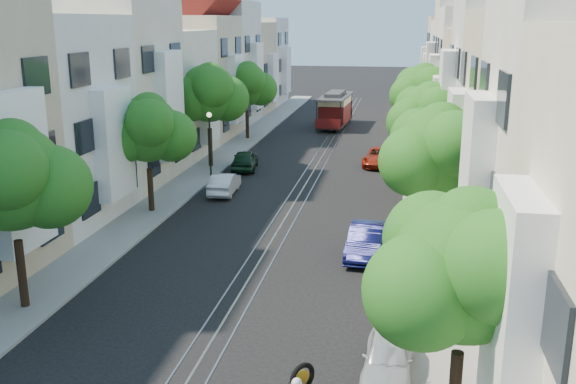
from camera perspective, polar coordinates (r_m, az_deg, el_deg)
The scene contains 25 objects.
ground at distance 46.44m, azimuth 2.76°, elevation 2.68°, with size 200.00×200.00×0.00m, color black.
sidewalk_east at distance 46.12m, azimuth 11.74°, elevation 2.37°, with size 2.50×80.00×0.12m, color gray.
sidewalk_west at distance 47.85m, azimuth -5.90°, elevation 3.06°, with size 2.50×80.00×0.12m, color gray.
rail_left at distance 46.51m, azimuth 2.08°, elevation 2.72°, with size 0.06×80.00×0.02m, color gray.
rail_slot at distance 46.44m, azimuth 2.76°, elevation 2.69°, with size 0.06×80.00×0.02m, color gray.
rail_right at distance 46.38m, azimuth 3.43°, elevation 2.66°, with size 0.06×80.00×0.02m, color gray.
lane_line at distance 46.44m, azimuth 2.76°, elevation 2.68°, with size 0.08×80.00×0.01m, color tan.
townhouses_east at distance 45.62m, azimuth 17.95°, elevation 8.35°, with size 7.75×72.00×12.00m.
townhouses_west at distance 48.46m, azimuth -11.42°, elevation 9.01°, with size 7.75×72.00×11.76m.
tree_e_a at distance 15.14m, azimuth 15.60°, elevation -6.98°, with size 4.72×3.87×6.27m.
tree_e_b at distance 26.56m, azimuth 13.32°, elevation 3.35°, with size 4.93×4.08×6.68m.
tree_e_c at distance 37.41m, azimuth 12.43°, elevation 6.50°, with size 4.84×3.99×6.52m.
tree_e_d at distance 48.29m, azimuth 11.97°, elevation 8.70°, with size 5.01×4.16×6.85m.
tree_w_a at distance 23.46m, azimuth -23.32°, elevation 1.00°, with size 4.93×4.08×6.68m.
tree_w_b at distance 33.97m, azimuth -12.32°, elevation 5.32°, with size 4.72×3.87×6.27m.
tree_w_c at distance 44.16m, azimuth -7.00°, elevation 8.61°, with size 5.13×4.28×7.09m.
tree_w_d at distance 54.77m, azimuth -3.64°, elevation 9.43°, with size 4.84×3.99×6.52m.
lamp_east at distance 22.19m, azimuth 11.21°, elevation -3.87°, with size 0.32×0.32×4.16m.
lamp_west at distance 41.41m, azimuth -6.97°, elevation 5.08°, with size 0.32×0.32×4.16m.
cable_car at distance 61.83m, azimuth 4.20°, elevation 7.45°, with size 2.94×8.06×3.05m.
parked_car_e_near at distance 19.19m, azimuth 8.91°, elevation -14.26°, with size 1.42×3.52×1.20m, color #B2B8BF.
parked_car_e_mid at distance 28.04m, azimuth 6.97°, elevation -4.33°, with size 1.45×4.15×1.37m, color #0C0F40.
parked_car_e_far at distance 45.60m, azimuth 8.20°, elevation 3.11°, with size 2.08×4.51×1.25m, color maroon.
parked_car_w_mid at distance 37.97m, azimuth -5.68°, elevation 0.77°, with size 1.31×3.76×1.24m, color silver.
parked_car_w_far at distance 43.96m, azimuth -3.87°, elevation 2.86°, with size 1.61×3.99×1.36m, color black.
Camera 1 is at (5.61, -17.02, 9.93)m, focal length 40.00 mm.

